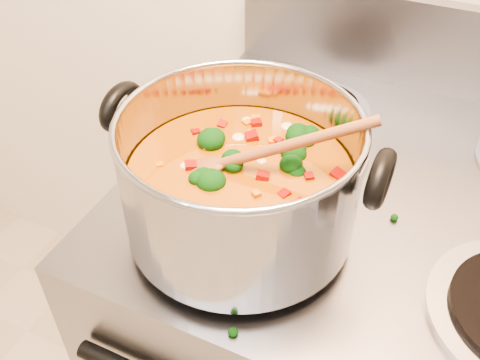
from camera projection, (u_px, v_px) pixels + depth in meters
name	position (u px, v px, depth m)	size (l,w,h in m)	color
stockpot	(240.00, 181.00, 0.65)	(0.34, 0.29, 0.17)	#9B9BA3
wooden_spoon	(245.00, 157.00, 0.63)	(0.22, 0.11, 0.10)	brown
cooktop_crumbs	(214.00, 324.00, 0.60)	(0.32, 0.01, 0.01)	black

